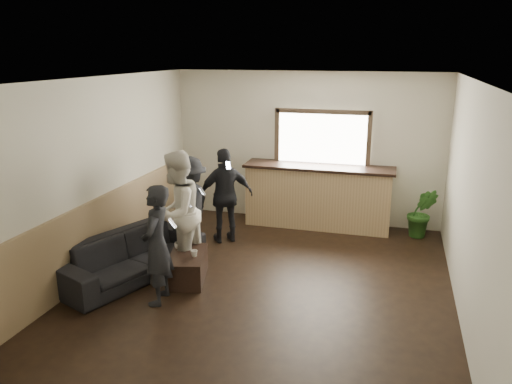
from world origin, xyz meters
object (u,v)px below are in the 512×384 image
(coffee_table, at_px, (188,267))
(person_c, at_px, (190,206))
(person_a, at_px, (157,245))
(sofa, at_px, (132,256))
(cup_b, at_px, (194,253))
(person_b, at_px, (177,213))
(person_d, at_px, (226,196))
(bar_counter, at_px, (318,193))
(potted_plant, at_px, (422,213))
(cup_a, at_px, (179,246))

(coffee_table, relative_size, person_c, 0.55)
(person_a, bearing_deg, coffee_table, 164.41)
(person_a, xyz_separation_m, person_c, (-0.26, 1.65, 0.00))
(sofa, distance_m, person_c, 1.27)
(coffee_table, height_order, cup_b, cup_b)
(person_b, height_order, person_d, person_b)
(coffee_table, distance_m, cup_b, 0.27)
(sofa, bearing_deg, person_a, -106.85)
(bar_counter, distance_m, person_d, 1.83)
(sofa, relative_size, potted_plant, 2.46)
(cup_b, relative_size, person_d, 0.06)
(person_a, bearing_deg, person_b, -179.31)
(bar_counter, bearing_deg, cup_a, -121.57)
(coffee_table, bearing_deg, cup_b, -21.49)
(bar_counter, height_order, cup_b, bar_counter)
(cup_a, bearing_deg, cup_b, -31.61)
(bar_counter, relative_size, person_d, 1.68)
(coffee_table, bearing_deg, person_a, -97.62)
(sofa, bearing_deg, potted_plant, -33.33)
(person_a, bearing_deg, person_c, -179.18)
(person_b, bearing_deg, bar_counter, 152.60)
(cup_b, distance_m, person_b, 0.66)
(coffee_table, bearing_deg, person_c, 110.24)
(person_b, distance_m, person_c, 0.73)
(sofa, relative_size, person_a, 1.40)
(bar_counter, height_order, potted_plant, bar_counter)
(person_d, bearing_deg, cup_a, 47.87)
(cup_b, bearing_deg, potted_plant, 41.13)
(cup_a, xyz_separation_m, person_c, (-0.16, 0.80, 0.35))
(potted_plant, bearing_deg, person_d, -161.03)
(potted_plant, bearing_deg, cup_a, -143.70)
(cup_a, height_order, potted_plant, potted_plant)
(sofa, bearing_deg, coffee_table, -58.26)
(bar_counter, bearing_deg, person_d, -139.16)
(coffee_table, bearing_deg, cup_a, 142.68)
(cup_a, height_order, person_d, person_d)
(cup_a, distance_m, person_b, 0.48)
(coffee_table, xyz_separation_m, person_b, (-0.24, 0.23, 0.71))
(sofa, distance_m, cup_a, 0.68)
(person_b, height_order, person_c, person_b)
(coffee_table, height_order, person_c, person_c)
(cup_a, xyz_separation_m, potted_plant, (3.43, 2.52, 0.01))
(person_b, bearing_deg, sofa, -50.65)
(person_d, bearing_deg, cup_b, 60.22)
(coffee_table, height_order, potted_plant, potted_plant)
(person_c, height_order, person_d, person_d)
(bar_counter, xyz_separation_m, person_a, (-1.51, -3.46, 0.14))
(person_b, bearing_deg, potted_plant, 130.77)
(sofa, xyz_separation_m, person_d, (0.83, 1.70, 0.48))
(cup_b, bearing_deg, person_c, 115.52)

